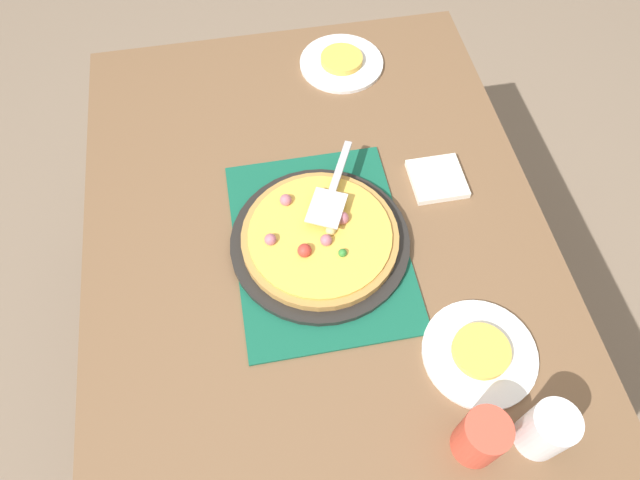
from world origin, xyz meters
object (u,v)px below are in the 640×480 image
(cup_far, at_px, (481,438))
(pizza_server, at_px, (333,190))
(napkin_stack, at_px, (437,179))
(pizza_pan, at_px, (320,242))
(plate_far_right, at_px, (480,353))
(pizza, at_px, (320,236))
(served_slice_left, at_px, (342,59))
(served_slice_right, at_px, (481,351))
(cup_near, at_px, (546,430))
(plate_near_left, at_px, (341,63))

(cup_far, xyz_separation_m, pizza_server, (0.54, 0.15, 0.01))
(pizza_server, distance_m, napkin_stack, 0.26)
(pizza_pan, relative_size, plate_far_right, 1.73)
(pizza, xyz_separation_m, pizza_server, (0.09, -0.04, 0.04))
(served_slice_left, xyz_separation_m, served_slice_right, (-0.83, -0.10, 0.00))
(pizza_pan, xyz_separation_m, served_slice_right, (-0.29, -0.26, 0.01))
(pizza, bearing_deg, pizza_pan, -171.09)
(cup_near, bearing_deg, plate_near_left, 8.43)
(cup_near, height_order, cup_far, same)
(plate_near_left, relative_size, cup_near, 1.83)
(served_slice_left, distance_m, cup_near, 1.01)
(cup_far, height_order, napkin_stack, cup_far)
(cup_near, distance_m, napkin_stack, 0.58)
(served_slice_left, xyz_separation_m, napkin_stack, (-0.42, -0.14, -0.01))
(served_slice_left, bearing_deg, plate_near_left, 0.00)
(plate_far_right, bearing_deg, pizza_pan, 40.98)
(pizza_pan, relative_size, served_slice_right, 3.45)
(pizza_pan, distance_m, served_slice_right, 0.39)
(pizza, distance_m, napkin_stack, 0.32)
(pizza_pan, xyz_separation_m, cup_far, (-0.45, -0.19, 0.05))
(cup_far, bearing_deg, pizza, 22.83)
(plate_far_right, distance_m, cup_far, 0.18)
(plate_far_right, relative_size, served_slice_right, 2.00)
(pizza_pan, bearing_deg, plate_near_left, -16.12)
(served_slice_right, xyz_separation_m, napkin_stack, (0.42, -0.04, -0.01))
(cup_far, bearing_deg, napkin_stack, -10.17)
(napkin_stack, bearing_deg, served_slice_left, 18.34)
(pizza_pan, bearing_deg, cup_near, -146.64)
(plate_near_left, height_order, pizza_server, pizza_server)
(pizza, xyz_separation_m, plate_near_left, (0.54, -0.16, -0.03))
(pizza_pan, height_order, pizza_server, pizza_server)
(plate_near_left, height_order, cup_far, cup_far)
(served_slice_right, height_order, napkin_stack, served_slice_right)
(napkin_stack, bearing_deg, served_slice_right, 174.78)
(plate_far_right, relative_size, served_slice_left, 2.00)
(plate_far_right, distance_m, served_slice_right, 0.01)
(served_slice_right, height_order, pizza_server, pizza_server)
(plate_near_left, height_order, served_slice_right, served_slice_right)
(pizza_server, bearing_deg, napkin_stack, -82.58)
(pizza, distance_m, plate_far_right, 0.39)
(plate_far_right, bearing_deg, cup_near, -164.06)
(pizza_pan, height_order, served_slice_left, served_slice_left)
(plate_far_right, bearing_deg, served_slice_left, 6.88)
(plate_far_right, distance_m, napkin_stack, 0.42)
(served_slice_left, height_order, napkin_stack, served_slice_left)
(served_slice_left, height_order, cup_near, cup_near)
(pizza, xyz_separation_m, plate_far_right, (-0.30, -0.26, -0.03))
(served_slice_right, distance_m, napkin_stack, 0.42)
(pizza_pan, relative_size, cup_far, 3.17)
(pizza_pan, xyz_separation_m, served_slice_left, (0.54, -0.16, 0.01))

